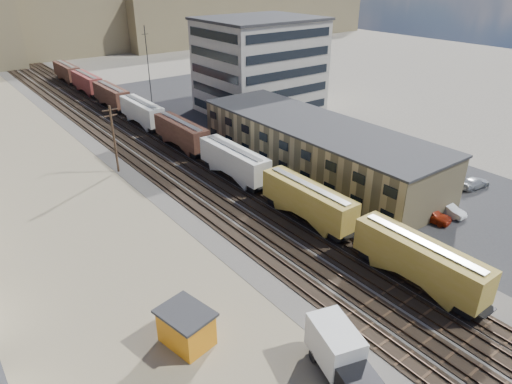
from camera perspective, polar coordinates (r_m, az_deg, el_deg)
ground at (r=45.01m, az=15.60°, el=-12.25°), size 300.00×300.00×0.00m
ballast_bed at (r=80.53m, az=-13.33°, el=5.84°), size 18.00×200.00×0.06m
dirt_yard at (r=66.34m, az=-25.27°, el=-0.66°), size 24.00×180.00×0.03m
asphalt_lot at (r=80.12m, az=5.85°, el=6.31°), size 26.00×120.00×0.04m
rail_tracks at (r=80.30m, az=-13.69°, el=5.80°), size 11.40×200.00×0.24m
freight_train at (r=83.25m, az=-11.88°, el=8.68°), size 3.00×119.74×4.46m
warehouse at (r=67.54m, az=7.34°, el=5.63°), size 12.40×40.40×7.25m
office_tower at (r=96.06m, az=0.47°, el=15.55°), size 22.60×18.60×18.45m
utility_pole_north at (r=68.85m, az=-17.34°, el=6.49°), size 2.20×0.32×10.00m
radio_mast at (r=89.20m, az=-13.20°, el=13.94°), size 1.20×0.16×18.00m
box_truck at (r=35.88m, az=10.49°, el=-19.45°), size 4.49×7.46×3.74m
maintenance_shed at (r=38.27m, az=-8.71°, el=-16.33°), size 4.12×4.88×3.16m
parked_car_red at (r=58.27m, az=20.94°, el=-2.59°), size 2.97×5.27×1.69m
parked_car_white at (r=60.46m, az=22.86°, el=-2.01°), size 1.65×4.39×1.43m
parked_car_silver at (r=69.22m, az=25.60°, el=1.02°), size 5.16×2.59×1.44m
parked_car_blue at (r=98.41m, az=-3.37°, el=10.67°), size 5.56×5.36×1.47m
parked_car_far at (r=99.77m, az=0.58°, el=10.95°), size 3.37×4.82×1.52m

